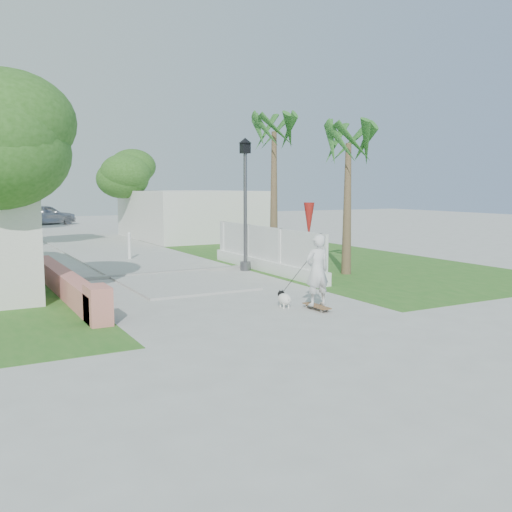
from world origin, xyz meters
TOP-DOWN VIEW (x-y plane):
  - ground at (0.00, 0.00)m, footprint 90.00×90.00m
  - path_strip at (0.00, 20.00)m, footprint 3.20×36.00m
  - curb at (0.00, 6.00)m, footprint 6.50×0.25m
  - grass_right at (7.00, 8.00)m, footprint 8.00×20.00m
  - pink_wall at (-3.30, 3.55)m, footprint 0.45×8.20m
  - lattice_fence at (3.40, 5.00)m, footprint 0.35×7.00m
  - building_right at (6.00, 18.00)m, footprint 6.00×8.00m
  - street_lamp at (2.90, 5.50)m, footprint 0.44×0.44m
  - bollard at (0.20, 10.00)m, footprint 0.14×0.14m
  - patio_umbrella at (4.80, 4.50)m, footprint 0.36×0.36m
  - tree_left_near at (-4.48, 2.98)m, footprint 3.60×3.60m
  - tree_path_left at (-2.98, 15.98)m, footprint 3.40×3.40m
  - tree_path_right at (3.22, 19.98)m, footprint 3.00×3.00m
  - tree_path_far at (-2.78, 25.98)m, footprint 3.20×3.20m
  - palm_far at (4.60, 6.50)m, footprint 1.80×1.80m
  - palm_near at (5.40, 3.20)m, footprint 1.80×1.80m
  - skateboarder at (1.34, -0.70)m, footprint 0.84×1.19m
  - dog at (0.93, -0.24)m, footprint 0.32×0.58m
  - parked_car at (0.43, 32.76)m, footprint 4.88×3.42m

SIDE VIEW (x-z plane):
  - ground at x=0.00m, z-range 0.00..0.00m
  - grass_right at x=7.00m, z-range 0.00..0.01m
  - path_strip at x=0.00m, z-range 0.00..0.06m
  - curb at x=0.00m, z-range 0.00..0.10m
  - dog at x=0.93m, z-range 0.02..0.41m
  - pink_wall at x=-3.30m, z-range -0.09..0.71m
  - lattice_fence at x=3.40m, z-range -0.21..1.29m
  - bollard at x=0.20m, z-range 0.04..1.13m
  - parked_car at x=0.43m, z-range 0.00..1.54m
  - skateboarder at x=1.34m, z-range -0.02..1.73m
  - building_right at x=6.00m, z-range 0.00..2.60m
  - patio_umbrella at x=4.80m, z-range 0.54..2.84m
  - street_lamp at x=2.90m, z-range 0.21..4.65m
  - tree_path_right at x=3.22m, z-range 1.10..5.89m
  - tree_path_far at x=-2.78m, z-range 1.23..6.40m
  - tree_path_left at x=-2.98m, z-range 1.21..6.43m
  - tree_left_near at x=-4.48m, z-range 1.18..6.46m
  - palm_near at x=5.40m, z-range 1.60..6.30m
  - palm_far at x=4.60m, z-range 1.83..7.13m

